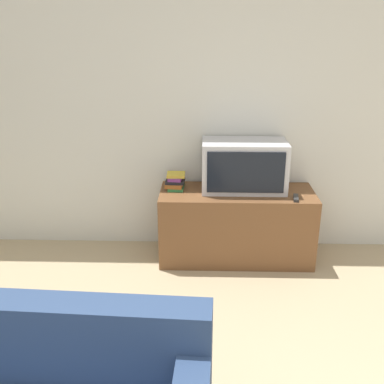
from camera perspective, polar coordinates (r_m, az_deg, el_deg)
wall_back at (r=3.88m, az=-0.21°, el=11.25°), size 9.00×0.06×2.60m
tv_stand at (r=3.89m, az=5.61°, el=-4.20°), size 1.29×0.51×0.61m
television at (r=3.77m, az=6.62°, el=3.34°), size 0.70×0.38×0.42m
book_stack at (r=3.81m, az=-2.11°, el=1.35°), size 0.17×0.22×0.13m
remote_on_stand at (r=3.68m, az=13.06°, el=-0.74°), size 0.06×0.15×0.02m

